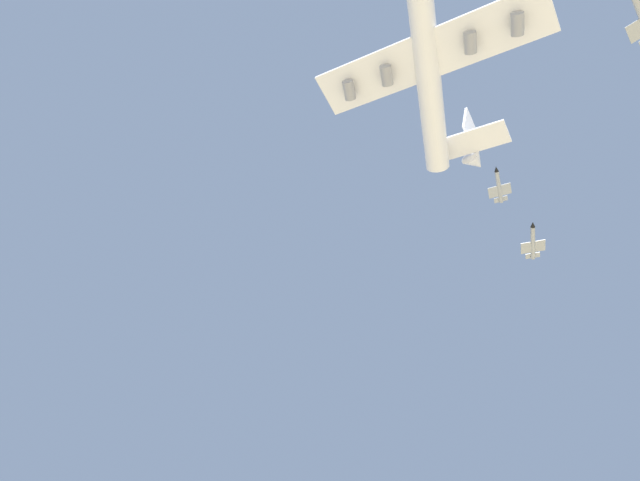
% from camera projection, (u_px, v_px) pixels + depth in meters
% --- Properties ---
extents(carrier_jet, '(79.47, 58.01, 23.76)m').
position_uv_depth(carrier_jet, '(427.00, 52.00, 143.92)').
color(carrier_jet, white).
extents(chase_jet_lead, '(15.33, 8.77, 4.00)m').
position_uv_depth(chase_jet_lead, '(499.00, 187.00, 205.80)').
color(chase_jet_lead, '#999EA3').
extents(chase_jet_left_wing, '(15.24, 8.97, 4.00)m').
position_uv_depth(chase_jet_left_wing, '(533.00, 243.00, 192.36)').
color(chase_jet_left_wing, '#999EA3').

